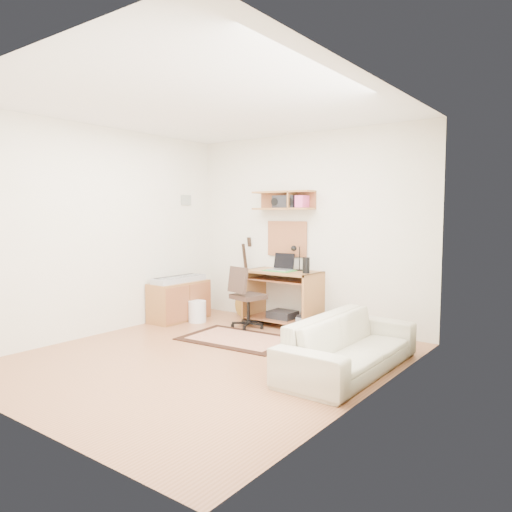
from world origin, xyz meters
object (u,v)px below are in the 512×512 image
Objects in this scene: cabinet at (179,301)px; sofa at (350,335)px; desk at (283,298)px; printer at (318,323)px; task_chair at (248,297)px.

sofa reaches higher than cabinet.
cabinet is (-1.38, -0.60, -0.10)m from desk.
cabinet is 2.01m from printer.
sofa is at bearing -10.64° from task_chair.
desk is 0.56× the size of sofa.
desk is at bearing 64.01° from task_chair.
printer is at bearing 7.54° from desk.
task_chair is 1.11m from cabinet.
task_chair is at bearing 65.98° from sofa.
task_chair is 0.93× the size of cabinet.
sofa is (2.96, -0.61, 0.08)m from cabinet.
sofa is (1.07, -1.28, 0.27)m from printer.
cabinet is 1.93× the size of printer.
task_chair is at bearing 11.99° from cabinet.
task_chair reaches higher than cabinet.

